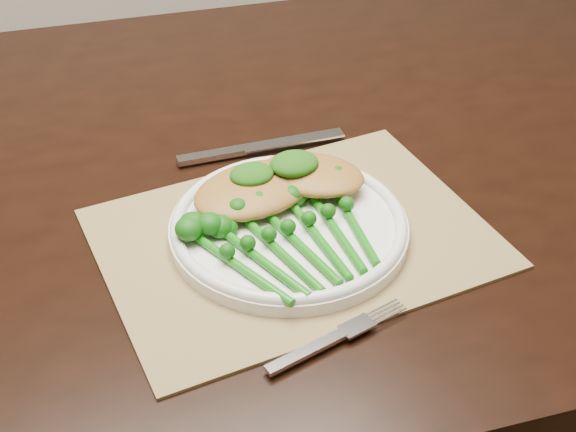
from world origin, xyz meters
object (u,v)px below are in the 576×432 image
object	(u,v)px
dining_table	(212,374)
broccolini_bundle	(299,245)
placemat	(294,238)
dinner_plate	(289,226)
chicken_fillet_left	(254,189)

from	to	relation	value
dining_table	broccolini_bundle	size ratio (longest dim) A/B	7.87
placemat	dinner_plate	distance (m)	0.01
chicken_fillet_left	broccolini_bundle	xyz separation A→B (m)	(0.02, -0.09, -0.01)
dinner_plate	placemat	bearing A→B (deg)	-53.16
dining_table	placemat	bearing A→B (deg)	-66.25
chicken_fillet_left	broccolini_bundle	distance (m)	0.10
dinner_plate	broccolini_bundle	bearing A→B (deg)	-93.51
placemat	dinner_plate	xyz separation A→B (m)	(-0.00, 0.01, 0.01)
broccolini_bundle	dining_table	bearing A→B (deg)	91.80
dinner_plate	chicken_fillet_left	bearing A→B (deg)	113.97
dinner_plate	broccolini_bundle	distance (m)	0.04
dining_table	placemat	xyz separation A→B (m)	(0.07, -0.17, 0.37)
chicken_fillet_left	broccolini_bundle	world-z (taller)	chicken_fillet_left
placemat	chicken_fillet_left	size ratio (longest dim) A/B	2.86
dining_table	chicken_fillet_left	xyz separation A→B (m)	(0.04, -0.12, 0.41)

